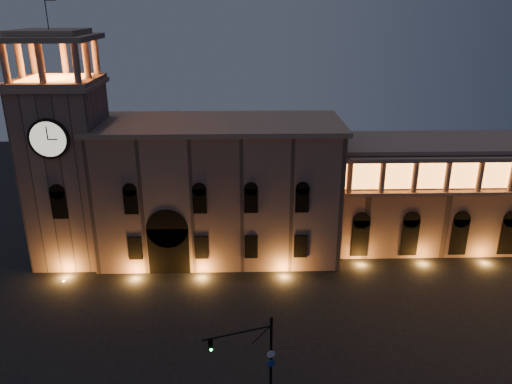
% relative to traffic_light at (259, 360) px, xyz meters
% --- Properties ---
extents(ground, '(160.00, 160.00, 0.00)m').
position_rel_traffic_light_xyz_m(ground, '(-2.28, 5.57, -4.28)').
color(ground, black).
rests_on(ground, ground).
extents(government_building, '(30.80, 12.80, 17.60)m').
position_rel_traffic_light_xyz_m(government_building, '(-4.36, 27.50, 4.49)').
color(government_building, '#7E5D52').
rests_on(government_building, ground).
extents(clock_tower, '(9.80, 9.80, 32.40)m').
position_rel_traffic_light_xyz_m(clock_tower, '(-22.78, 26.55, 8.22)').
color(clock_tower, '#7E5D52').
rests_on(clock_tower, ground).
extents(colonnade_wing, '(40.60, 11.50, 14.50)m').
position_rel_traffic_light_xyz_m(colonnade_wing, '(29.72, 29.49, 3.05)').
color(colonnade_wing, '#79584D').
rests_on(colonnade_wing, ground).
extents(traffic_light, '(5.72, 2.07, 8.16)m').
position_rel_traffic_light_xyz_m(traffic_light, '(0.00, 0.00, 0.00)').
color(traffic_light, black).
rests_on(traffic_light, ground).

